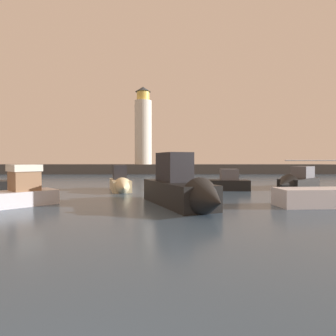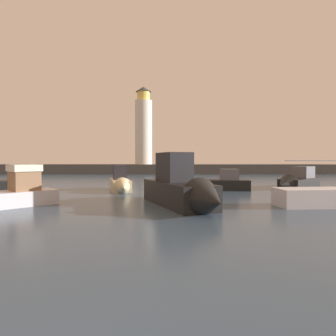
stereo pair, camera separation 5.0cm
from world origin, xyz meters
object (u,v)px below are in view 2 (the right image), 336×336
(motorboat_1, at_px, (183,189))
(motorboat_6, at_px, (296,181))
(motorboat_2, at_px, (212,183))
(lighthouse, at_px, (144,128))
(motorboat_0, at_px, (121,183))

(motorboat_1, bearing_deg, motorboat_6, 42.52)
(motorboat_2, bearing_deg, motorboat_6, 10.61)
(lighthouse, distance_m, motorboat_6, 39.43)
(lighthouse, xyz_separation_m, motorboat_2, (9.71, -34.90, -9.69))
(lighthouse, height_order, motorboat_6, lighthouse)
(motorboat_1, relative_size, motorboat_6, 1.30)
(motorboat_1, height_order, motorboat_6, motorboat_1)
(motorboat_2, height_order, motorboat_6, motorboat_6)
(motorboat_0, bearing_deg, lighthouse, 91.01)
(motorboat_0, relative_size, motorboat_1, 0.72)
(motorboat_0, distance_m, motorboat_6, 18.62)
(motorboat_0, xyz_separation_m, motorboat_2, (9.08, 0.68, -0.13))
(lighthouse, relative_size, motorboat_6, 2.45)
(lighthouse, bearing_deg, motorboat_1, -82.16)
(motorboat_0, bearing_deg, motorboat_6, 7.53)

